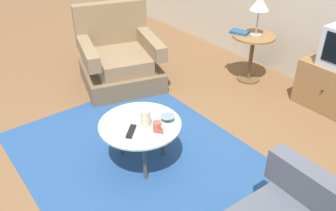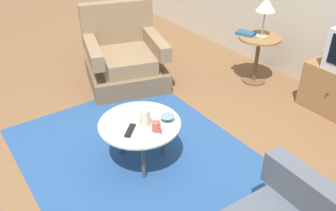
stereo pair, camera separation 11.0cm
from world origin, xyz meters
The scene contains 12 objects.
ground_plane centered at (0.00, 0.00, 0.00)m, with size 16.00×16.00×0.00m, color brown.
area_rug centered at (-0.13, -0.08, 0.00)m, with size 2.52×1.93×0.00m, color navy.
armchair centered at (-1.61, 0.59, 0.31)m, with size 1.13×1.14×0.95m.
coffee_table centered at (-0.13, -0.08, 0.39)m, with size 0.72×0.72×0.43m.
side_table centered at (-0.63, 1.95, 0.44)m, with size 0.53×0.53×0.61m.
table_lamp centered at (-0.61, 1.95, 0.99)m, with size 0.23×0.23×0.48m.
vase centered at (-0.08, -0.05, 0.53)m, with size 0.09×0.09×0.21m.
mug centered at (0.05, -0.02, 0.47)m, with size 0.12×0.08×0.09m.
bowl centered at (-0.02, 0.14, 0.45)m, with size 0.13×0.13×0.05m.
tv_remote_dark centered at (-0.07, -0.21, 0.44)m, with size 0.16×0.16×0.02m.
tv_remote_silver centered at (-0.30, -0.11, 0.44)m, with size 0.13×0.16×0.02m.
book centered at (-0.79, 1.86, 0.63)m, with size 0.26×0.22×0.03m.
Camera 1 is at (2.01, -1.42, 2.17)m, focal length 37.89 mm.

